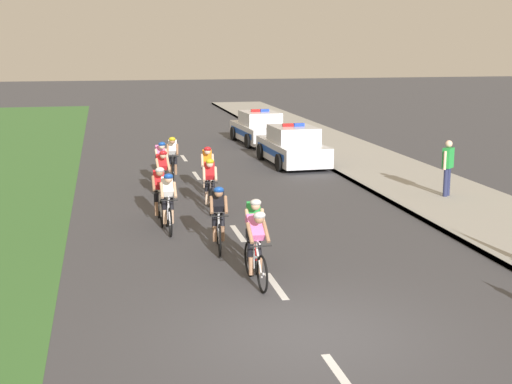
{
  "coord_description": "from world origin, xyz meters",
  "views": [
    {
      "loc": [
        -3.13,
        -10.51,
        4.63
      ],
      "look_at": [
        0.38,
        6.07,
        1.1
      ],
      "focal_mm": 50.69,
      "sensor_mm": 36.0,
      "label": 1
    }
  ],
  "objects": [
    {
      "name": "sidewalk_slab",
      "position": [
        6.85,
        14.0,
        0.06
      ],
      "size": [
        3.76,
        60.0,
        0.12
      ],
      "primitive_type": "cube",
      "color": "#A3A099",
      "rests_on": "ground"
    },
    {
      "name": "police_car_second",
      "position": [
        3.92,
        22.05,
        0.68
      ],
      "size": [
        2.2,
        4.5,
        1.59
      ],
      "color": "white",
      "rests_on": "ground"
    },
    {
      "name": "police_car_nearest",
      "position": [
        3.92,
        16.06,
        0.68
      ],
      "size": [
        2.13,
        4.46,
        1.59
      ],
      "color": "silver",
      "rests_on": "ground"
    },
    {
      "name": "cyclist_tenth",
      "position": [
        -0.89,
        13.71,
        0.79
      ],
      "size": [
        0.45,
        1.72,
        1.56
      ],
      "color": "black",
      "rests_on": "ground"
    },
    {
      "name": "ground_plane",
      "position": [
        0.0,
        0.0,
        0.0
      ],
      "size": [
        160.0,
        160.0,
        0.0
      ],
      "primitive_type": "plane",
      "color": "#424247"
    },
    {
      "name": "cyclist_lead",
      "position": [
        -0.36,
        2.59,
        0.79
      ],
      "size": [
        0.43,
        1.72,
        1.56
      ],
      "color": "black",
      "rests_on": "ground"
    },
    {
      "name": "cyclist_second",
      "position": [
        -0.16,
        3.68,
        0.79
      ],
      "size": [
        0.45,
        1.72,
        1.56
      ],
      "color": "black",
      "rests_on": "ground"
    },
    {
      "name": "cyclist_sixth",
      "position": [
        -0.32,
        8.93,
        0.79
      ],
      "size": [
        0.45,
        1.72,
        1.56
      ],
      "color": "black",
      "rests_on": "ground"
    },
    {
      "name": "cyclist_fourth",
      "position": [
        -1.66,
        6.94,
        0.79
      ],
      "size": [
        0.42,
        1.72,
        1.56
      ],
      "color": "black",
      "rests_on": "ground"
    },
    {
      "name": "cyclist_eighth",
      "position": [
        -0.06,
        11.25,
        0.79
      ],
      "size": [
        0.45,
        1.72,
        1.56
      ],
      "color": "black",
      "rests_on": "ground"
    },
    {
      "name": "lane_markings_centre",
      "position": [
        0.0,
        8.43,
        0.0
      ],
      "size": [
        0.14,
        21.6,
        0.01
      ],
      "color": "white",
      "rests_on": "ground"
    },
    {
      "name": "cyclist_third",
      "position": [
        -0.69,
        5.1,
        0.79
      ],
      "size": [
        0.45,
        1.72,
        1.56
      ],
      "color": "black",
      "rests_on": "ground"
    },
    {
      "name": "kerb_edge",
      "position": [
        5.05,
        14.0,
        0.07
      ],
      "size": [
        0.16,
        60.0,
        0.13
      ],
      "primitive_type": "cube",
      "color": "#9E9E99",
      "rests_on": "ground"
    },
    {
      "name": "spectator_closest",
      "position": [
        6.8,
        8.94,
        1.08
      ],
      "size": [
        0.45,
        0.4,
        1.68
      ],
      "color": "#23284C",
      "rests_on": "sidewalk_slab"
    },
    {
      "name": "cyclist_ninth",
      "position": [
        -1.37,
        12.61,
        0.79
      ],
      "size": [
        0.44,
        1.72,
        1.56
      ],
      "color": "black",
      "rests_on": "ground"
    },
    {
      "name": "cyclist_seventh",
      "position": [
        -1.49,
        10.7,
        0.79
      ],
      "size": [
        0.44,
        1.72,
        1.56
      ],
      "color": "black",
      "rests_on": "ground"
    },
    {
      "name": "cyclist_fifth",
      "position": [
        -1.79,
        7.89,
        0.79
      ],
      "size": [
        0.42,
        1.72,
        1.56
      ],
      "color": "black",
      "rests_on": "ground"
    }
  ]
}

